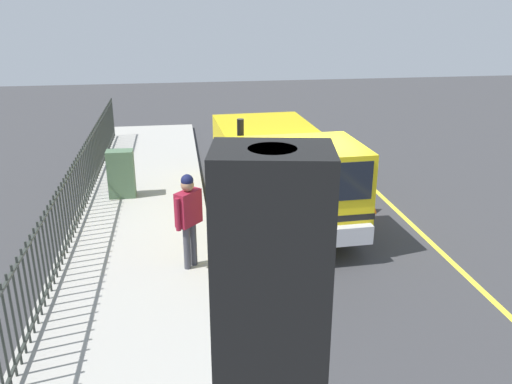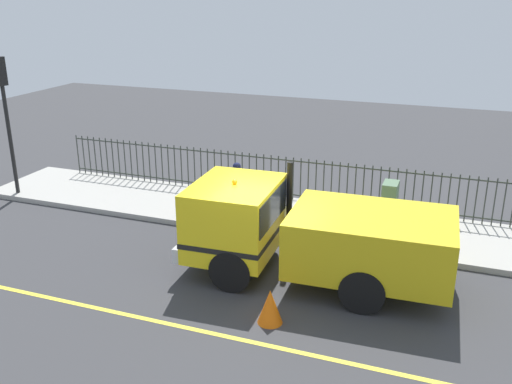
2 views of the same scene
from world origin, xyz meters
The scene contains 9 objects.
ground_plane centered at (0.00, 0.00, 0.00)m, with size 44.54×44.54×0.00m, color #38383A.
sidewalk_slab centered at (3.37, 0.00, 0.08)m, with size 2.95×20.25×0.15m, color #A3A099.
lane_marking centered at (-2.61, 0.00, 0.00)m, with size 0.12×18.22×0.01m, color yellow.
work_truck centered at (0.19, -0.79, 1.21)m, with size 2.58×6.10×2.45m.
worker_standing centered at (2.34, 1.61, 1.23)m, with size 0.50×0.52×1.76m.
iron_fence centered at (4.68, 0.00, 0.84)m, with size 0.04×17.25×1.36m.
traffic_light_near centered at (2.24, 9.16, 3.16)m, with size 0.33×0.26×4.26m.
utility_cabinet centered at (3.87, -2.31, 0.74)m, with size 0.63×0.40×1.17m, color #4C6B4C.
traffic_cone centered at (-1.84, -0.79, 0.36)m, with size 0.51×0.51×0.73m, color orange.
Camera 2 is at (-11.20, -3.97, 6.33)m, focal length 39.97 mm.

